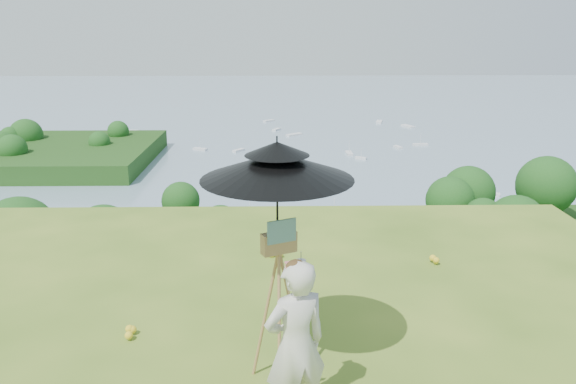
{
  "coord_description": "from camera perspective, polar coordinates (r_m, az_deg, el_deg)",
  "views": [
    {
      "loc": [
        1.56,
        -3.5,
        3.37
      ],
      "look_at": [
        1.7,
        3.69,
        1.26
      ],
      "focal_mm": 35.0,
      "sensor_mm": 36.0,
      "label": 1
    }
  ],
  "objects": [
    {
      "name": "shoreline_tier",
      "position": [
        87.83,
        -2.03,
        -10.29
      ],
      "size": [
        170.0,
        28.0,
        8.0
      ],
      "primitive_type": "cube",
      "color": "slate",
      "rests_on": "bay_water"
    },
    {
      "name": "bay_water",
      "position": [
        246.35,
        -1.46,
        7.62
      ],
      "size": [
        700.0,
        700.0,
        0.0
      ],
      "primitive_type": "plane",
      "color": "#769AA9",
      "rests_on": "ground"
    },
    {
      "name": "peninsula",
      "position": [
        178.97,
        -26.48,
        4.21
      ],
      "size": [
        90.0,
        60.0,
        12.0
      ],
      "primitive_type": null,
      "color": "#19350E",
      "rests_on": "bay_water"
    },
    {
      "name": "slope_trees",
      "position": [
        42.68,
        -3.12,
        -9.17
      ],
      "size": [
        110.0,
        50.0,
        6.0
      ],
      "primitive_type": null,
      "color": "#154816",
      "rests_on": "forest_slope"
    },
    {
      "name": "harbor_town",
      "position": [
        85.11,
        -2.07,
        -6.38
      ],
      "size": [
        110.0,
        22.0,
        5.0
      ],
      "primitive_type": null,
      "color": "silver",
      "rests_on": "shoreline_tier"
    },
    {
      "name": "moored_boats",
      "position": [
        169.2,
        -5.85,
        3.63
      ],
      "size": [
        140.0,
        140.0,
        0.7
      ],
      "primitive_type": null,
      "color": "silver",
      "rests_on": "bay_water"
    },
    {
      "name": "painter",
      "position": [
        4.93,
        0.78,
        -15.33
      ],
      "size": [
        0.67,
        0.58,
        1.56
      ],
      "primitive_type": "imported",
      "rotation": [
        0.0,
        0.0,
        3.57
      ],
      "color": "beige",
      "rests_on": "ground"
    },
    {
      "name": "field_easel",
      "position": [
        5.4,
        -0.9,
        -11.31
      ],
      "size": [
        0.87,
        0.87,
        1.72
      ],
      "primitive_type": null,
      "rotation": [
        0.0,
        0.0,
        0.45
      ],
      "color": "#A47345",
      "rests_on": "ground"
    },
    {
      "name": "sun_umbrella",
      "position": [
        5.02,
        -1.1,
        -0.18
      ],
      "size": [
        1.89,
        1.89,
        1.05
      ],
      "primitive_type": null,
      "rotation": [
        0.0,
        0.0,
        0.55
      ],
      "color": "black",
      "rests_on": "field_easel"
    },
    {
      "name": "painter_cap",
      "position": [
        4.58,
        0.81,
        -7.43
      ],
      "size": [
        0.25,
        0.27,
        0.1
      ],
      "primitive_type": null,
      "rotation": [
        0.0,
        0.0,
        0.37
      ],
      "color": "#E47D7E",
      "rests_on": "painter"
    }
  ]
}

